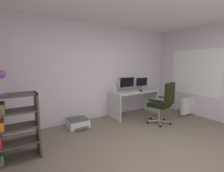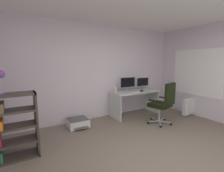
{
  "view_description": "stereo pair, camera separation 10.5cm",
  "coord_description": "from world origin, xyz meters",
  "px_view_note": "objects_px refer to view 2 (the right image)",
  "views": [
    {
      "loc": [
        -2.03,
        -1.54,
        1.63
      ],
      "look_at": [
        0.19,
        1.93,
        1.02
      ],
      "focal_mm": 26.28,
      "sensor_mm": 36.0,
      "label": 1
    },
    {
      "loc": [
        -1.94,
        -1.59,
        1.63
      ],
      "look_at": [
        0.19,
        1.93,
        1.02
      ],
      "focal_mm": 26.28,
      "sensor_mm": 36.0,
      "label": 2
    }
  ],
  "objects_px": {
    "desktop_speaker": "(116,90)",
    "printer": "(78,123)",
    "computer_mouse": "(142,91)",
    "desk": "(135,98)",
    "radiator": "(192,106)",
    "keyboard": "(134,92)",
    "office_chair": "(164,102)",
    "monitor_secondary": "(142,82)",
    "monitor_main": "(128,83)",
    "bookshelf": "(5,128)",
    "desk_lamp": "(1,76)"
  },
  "relations": [
    {
      "from": "desk",
      "to": "keyboard",
      "type": "relative_size",
      "value": 4.28
    },
    {
      "from": "desktop_speaker",
      "to": "printer",
      "type": "height_order",
      "value": "desktop_speaker"
    },
    {
      "from": "desk",
      "to": "monitor_main",
      "type": "bearing_deg",
      "value": 137.2
    },
    {
      "from": "keyboard",
      "to": "computer_mouse",
      "type": "xyz_separation_m",
      "value": [
        0.29,
        0.01,
        0.01
      ]
    },
    {
      "from": "office_chair",
      "to": "keyboard",
      "type": "bearing_deg",
      "value": 108.18
    },
    {
      "from": "radiator",
      "to": "monitor_secondary",
      "type": "bearing_deg",
      "value": 133.41
    },
    {
      "from": "desk",
      "to": "printer",
      "type": "xyz_separation_m",
      "value": [
        -1.82,
        -0.01,
        -0.44
      ]
    },
    {
      "from": "office_chair",
      "to": "desk_lamp",
      "type": "relative_size",
      "value": 2.88
    },
    {
      "from": "monitor_main",
      "to": "monitor_secondary",
      "type": "distance_m",
      "value": 0.6
    },
    {
      "from": "office_chair",
      "to": "monitor_secondary",
      "type": "bearing_deg",
      "value": 75.83
    },
    {
      "from": "monitor_main",
      "to": "bookshelf",
      "type": "distance_m",
      "value": 3.29
    },
    {
      "from": "desk",
      "to": "office_chair",
      "type": "distance_m",
      "value": 1.01
    },
    {
      "from": "keyboard",
      "to": "printer",
      "type": "height_order",
      "value": "keyboard"
    },
    {
      "from": "desk",
      "to": "keyboard",
      "type": "height_order",
      "value": "keyboard"
    },
    {
      "from": "desk",
      "to": "office_chair",
      "type": "xyz_separation_m",
      "value": [
        0.13,
        -0.99,
        0.06
      ]
    },
    {
      "from": "desktop_speaker",
      "to": "radiator",
      "type": "distance_m",
      "value": 2.4
    },
    {
      "from": "bookshelf",
      "to": "printer",
      "type": "bearing_deg",
      "value": 27.08
    },
    {
      "from": "desk",
      "to": "radiator",
      "type": "xyz_separation_m",
      "value": [
        1.46,
        -0.94,
        -0.25
      ]
    },
    {
      "from": "monitor_secondary",
      "to": "desk",
      "type": "bearing_deg",
      "value": -159.71
    },
    {
      "from": "radiator",
      "to": "bookshelf",
      "type": "bearing_deg",
      "value": 177.87
    },
    {
      "from": "monitor_main",
      "to": "computer_mouse",
      "type": "height_order",
      "value": "monitor_main"
    },
    {
      "from": "monitor_main",
      "to": "printer",
      "type": "xyz_separation_m",
      "value": [
        -1.65,
        -0.16,
        -0.89
      ]
    },
    {
      "from": "bookshelf",
      "to": "desk_lamp",
      "type": "height_order",
      "value": "desk_lamp"
    },
    {
      "from": "desk_lamp",
      "to": "desk",
      "type": "bearing_deg",
      "value": 13.05
    },
    {
      "from": "computer_mouse",
      "to": "office_chair",
      "type": "xyz_separation_m",
      "value": [
        -0.01,
        -0.86,
        -0.15
      ]
    },
    {
      "from": "desk",
      "to": "radiator",
      "type": "relative_size",
      "value": 1.83
    },
    {
      "from": "monitor_secondary",
      "to": "computer_mouse",
      "type": "height_order",
      "value": "monitor_secondary"
    },
    {
      "from": "monitor_secondary",
      "to": "monitor_main",
      "type": "bearing_deg",
      "value": -180.0
    },
    {
      "from": "office_chair",
      "to": "bookshelf",
      "type": "distance_m",
      "value": 3.44
    },
    {
      "from": "office_chair",
      "to": "printer",
      "type": "distance_m",
      "value": 2.25
    },
    {
      "from": "bookshelf",
      "to": "desk_lamp",
      "type": "distance_m",
      "value": 0.85
    },
    {
      "from": "monitor_main",
      "to": "office_chair",
      "type": "distance_m",
      "value": 1.25
    },
    {
      "from": "monitor_main",
      "to": "office_chair",
      "type": "xyz_separation_m",
      "value": [
        0.3,
        -1.15,
        -0.39
      ]
    },
    {
      "from": "monitor_main",
      "to": "bookshelf",
      "type": "xyz_separation_m",
      "value": [
        -3.13,
        -0.92,
        -0.43
      ]
    },
    {
      "from": "monitor_main",
      "to": "desktop_speaker",
      "type": "relative_size",
      "value": 3.25
    },
    {
      "from": "office_chair",
      "to": "printer",
      "type": "relative_size",
      "value": 2.21
    },
    {
      "from": "desk",
      "to": "desk_lamp",
      "type": "height_order",
      "value": "desk_lamp"
    },
    {
      "from": "bookshelf",
      "to": "radiator",
      "type": "height_order",
      "value": "bookshelf"
    },
    {
      "from": "printer",
      "to": "desktop_speaker",
      "type": "bearing_deg",
      "value": 5.6
    },
    {
      "from": "computer_mouse",
      "to": "desk_lamp",
      "type": "xyz_separation_m",
      "value": [
        -3.44,
        -0.63,
        0.65
      ]
    },
    {
      "from": "keyboard",
      "to": "desk_lamp",
      "type": "bearing_deg",
      "value": -165.72
    },
    {
      "from": "monitor_secondary",
      "to": "desk_lamp",
      "type": "height_order",
      "value": "desk_lamp"
    },
    {
      "from": "monitor_main",
      "to": "monitor_secondary",
      "type": "relative_size",
      "value": 1.18
    },
    {
      "from": "monitor_secondary",
      "to": "bookshelf",
      "type": "bearing_deg",
      "value": -166.12
    },
    {
      "from": "desk_lamp",
      "to": "printer",
      "type": "height_order",
      "value": "desk_lamp"
    },
    {
      "from": "computer_mouse",
      "to": "desktop_speaker",
      "type": "bearing_deg",
      "value": 173.09
    },
    {
      "from": "computer_mouse",
      "to": "printer",
      "type": "height_order",
      "value": "computer_mouse"
    },
    {
      "from": "monitor_secondary",
      "to": "radiator",
      "type": "xyz_separation_m",
      "value": [
        1.04,
        -1.1,
        -0.67
      ]
    },
    {
      "from": "computer_mouse",
      "to": "desktop_speaker",
      "type": "relative_size",
      "value": 0.59
    },
    {
      "from": "desktop_speaker",
      "to": "bookshelf",
      "type": "relative_size",
      "value": 0.15
    }
  ]
}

